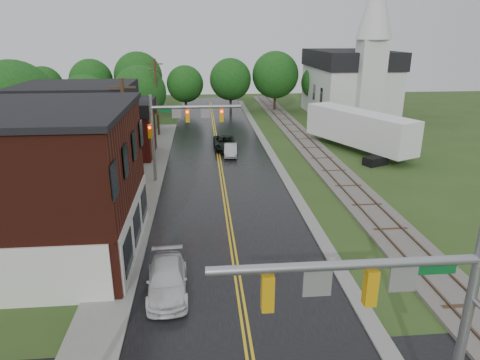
{
  "coord_description": "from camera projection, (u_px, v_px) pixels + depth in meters",
  "views": [
    {
      "loc": [
        -1.57,
        -7.35,
        11.85
      ],
      "look_at": [
        0.59,
        16.65,
        3.5
      ],
      "focal_mm": 32.0,
      "sensor_mm": 36.0,
      "label": 1
    }
  ],
  "objects": [
    {
      "name": "church",
      "position": [
        352.0,
        77.0,
        61.28
      ],
      "size": [
        10.4,
        18.4,
        20.0
      ],
      "color": "silver",
      "rests_on": "ground"
    },
    {
      "name": "tree_left_c",
      "position": [
        87.0,
        105.0,
        45.83
      ],
      "size": [
        6.0,
        6.0,
        7.65
      ],
      "color": "black",
      "rests_on": "ground"
    },
    {
      "name": "yellow_house",
      "position": [
        82.0,
        149.0,
        33.42
      ],
      "size": [
        8.0,
        7.0,
        6.4
      ],
      "primitive_type": "cube",
      "color": "tan",
      "rests_on": "ground"
    },
    {
      "name": "suv_dark",
      "position": [
        225.0,
        143.0,
        45.52
      ],
      "size": [
        2.42,
        5.04,
        1.38
      ],
      "primitive_type": "imported",
      "rotation": [
        0.0,
        0.0,
        0.03
      ],
      "color": "black",
      "rests_on": "ground"
    },
    {
      "name": "main_road",
      "position": [
        221.0,
        169.0,
        39.16
      ],
      "size": [
        10.0,
        90.0,
        0.02
      ],
      "primitive_type": "cube",
      "color": "black",
      "rests_on": "ground"
    },
    {
      "name": "traffic_signal_far",
      "position": [
        178.0,
        122.0,
        34.41
      ],
      "size": [
        7.34,
        0.43,
        7.2
      ],
      "color": "gray",
      "rests_on": "ground"
    },
    {
      "name": "utility_pole_c",
      "position": [
        157.0,
        96.0,
        50.22
      ],
      "size": [
        1.8,
        0.28,
        9.0
      ],
      "color": "#382616",
      "rests_on": "ground"
    },
    {
      "name": "tree_left_b",
      "position": [
        16.0,
        106.0,
        37.56
      ],
      "size": [
        7.6,
        7.6,
        9.69
      ],
      "color": "black",
      "rests_on": "ground"
    },
    {
      "name": "sedan_silver",
      "position": [
        231.0,
        150.0,
        43.11
      ],
      "size": [
        1.53,
        3.7,
        1.19
      ],
      "primitive_type": "imported",
      "rotation": [
        0.0,
        0.0,
        -0.07
      ],
      "color": "#A1A0A5",
      "rests_on": "ground"
    },
    {
      "name": "railroad",
      "position": [
        314.0,
        151.0,
        44.68
      ],
      "size": [
        3.2,
        80.0,
        0.3
      ],
      "color": "#59544C",
      "rests_on": "ground"
    },
    {
      "name": "semi_trailer",
      "position": [
        359.0,
        128.0,
        44.2
      ],
      "size": [
        8.12,
        13.49,
        4.16
      ],
      "color": "black",
      "rests_on": "ground"
    },
    {
      "name": "tree_left_e",
      "position": [
        141.0,
        94.0,
        51.8
      ],
      "size": [
        6.4,
        6.4,
        8.16
      ],
      "color": "black",
      "rests_on": "ground"
    },
    {
      "name": "curb_right",
      "position": [
        270.0,
        153.0,
        44.32
      ],
      "size": [
        0.8,
        70.0,
        0.12
      ],
      "primitive_type": "cube",
      "color": "gray",
      "rests_on": "ground"
    },
    {
      "name": "sidewalk_left",
      "position": [
        146.0,
        190.0,
        33.93
      ],
      "size": [
        2.4,
        50.0,
        0.12
      ],
      "primitive_type": "cube",
      "color": "gray",
      "rests_on": "ground"
    },
    {
      "name": "pickup_white",
      "position": [
        167.0,
        280.0,
        20.36
      ],
      "size": [
        2.14,
        4.72,
        1.34
      ],
      "primitive_type": "imported",
      "rotation": [
        0.0,
        0.0,
        0.06
      ],
      "color": "silver",
      "rests_on": "ground"
    },
    {
      "name": "traffic_signal_near",
      "position": [
        396.0,
        303.0,
        11.48
      ],
      "size": [
        7.34,
        0.3,
        7.2
      ],
      "color": "gray",
      "rests_on": "ground"
    },
    {
      "name": "utility_pole_b",
      "position": [
        127.0,
        141.0,
        29.51
      ],
      "size": [
        1.8,
        0.28,
        9.0
      ],
      "color": "#382616",
      "rests_on": "ground"
    },
    {
      "name": "darkred_building",
      "position": [
        117.0,
        135.0,
        42.3
      ],
      "size": [
        7.0,
        6.0,
        4.4
      ],
      "primitive_type": "cube",
      "color": "#3F0F0C",
      "rests_on": "ground"
    }
  ]
}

